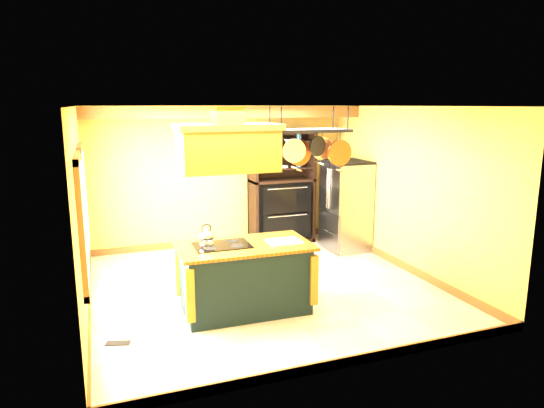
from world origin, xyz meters
TOP-DOWN VIEW (x-y plane):
  - floor at (0.00, 0.00)m, footprint 5.00×5.00m
  - ceiling at (0.00, 0.00)m, footprint 5.00×5.00m
  - wall_back at (0.00, 2.50)m, footprint 5.00×0.02m
  - wall_front at (0.00, -2.50)m, footprint 5.00×0.02m
  - wall_left at (-2.50, 0.00)m, footprint 0.02×5.00m
  - wall_right at (2.50, 0.00)m, footprint 0.02×5.00m
  - ceiling_beam at (0.00, 1.70)m, footprint 5.00×0.15m
  - window_near at (-2.47, -0.80)m, footprint 0.06×1.06m
  - window_far at (-2.47, 0.60)m, footprint 0.06×1.06m
  - kitchen_island at (-0.52, -0.72)m, footprint 1.77×1.00m
  - range_hood at (-0.71, -0.72)m, footprint 1.28×0.72m
  - pot_rack at (0.40, -0.72)m, footprint 1.14×0.52m
  - refrigerator at (2.12, 1.34)m, footprint 0.72×0.85m
  - hutch at (1.16, 2.26)m, footprint 1.26×0.57m
  - floor_register at (-2.18, -1.11)m, footprint 0.30×0.20m

SIDE VIEW (x-z plane):
  - floor at x=0.00m, z-range 0.00..0.00m
  - floor_register at x=-2.18m, z-range 0.00..0.01m
  - kitchen_island at x=-0.52m, z-range -0.09..1.02m
  - refrigerator at x=2.12m, z-range -0.02..1.63m
  - hutch at x=1.16m, z-range -0.25..1.98m
  - wall_back at x=0.00m, z-range 0.00..2.70m
  - wall_front at x=0.00m, z-range 0.00..2.70m
  - wall_left at x=-2.50m, z-range 0.00..2.70m
  - wall_right at x=2.50m, z-range 0.00..2.70m
  - window_near at x=-2.47m, z-range 0.62..2.18m
  - window_far at x=-2.47m, z-range 0.62..2.18m
  - range_hood at x=-0.71m, z-range 1.83..2.63m
  - pot_rack at x=0.40m, z-range 1.87..2.66m
  - ceiling_beam at x=0.00m, z-range 2.49..2.69m
  - ceiling at x=0.00m, z-range 2.70..2.70m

